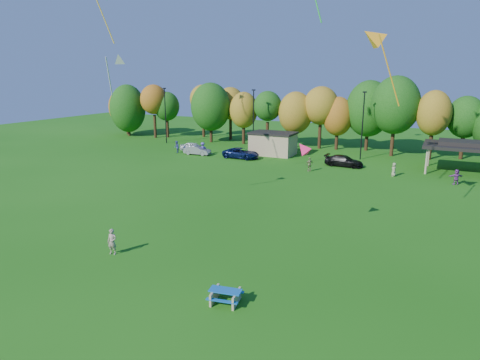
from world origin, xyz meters
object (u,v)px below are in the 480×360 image
at_px(car_b, 197,150).
at_px(car_c, 241,153).
at_px(picnic_table, 225,295).
at_px(car_a, 193,147).
at_px(car_d, 344,161).
at_px(kite_flyer, 112,242).

height_order(car_b, car_c, car_c).
distance_m(picnic_table, car_b, 41.19).
relative_size(picnic_table, car_a, 0.46).
distance_m(car_a, car_c, 8.87).
bearing_deg(car_a, car_d, -95.12).
relative_size(kite_flyer, car_b, 0.43).
xyz_separation_m(car_a, car_c, (8.73, -1.61, 0.03)).
bearing_deg(car_d, kite_flyer, 171.37).
distance_m(kite_flyer, car_d, 34.34).
bearing_deg(picnic_table, car_c, 105.22).
relative_size(kite_flyer, car_c, 0.33).
height_order(car_a, car_c, car_c).
bearing_deg(car_b, car_d, -90.60).
bearing_deg(kite_flyer, car_b, 100.93).
xyz_separation_m(picnic_table, kite_flyer, (-9.39, 2.13, 0.44)).
bearing_deg(picnic_table, car_a, 114.72).
relative_size(picnic_table, car_d, 0.39).
xyz_separation_m(car_b, car_c, (6.79, 0.40, 0.06)).
relative_size(car_c, car_d, 1.07).
height_order(car_a, car_d, car_d).
bearing_deg(car_c, car_b, 95.45).
bearing_deg(car_a, picnic_table, -149.25).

